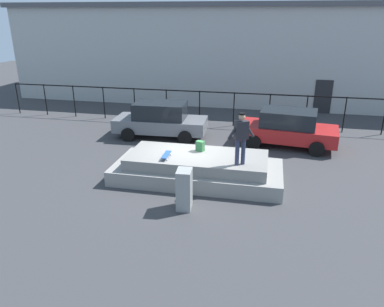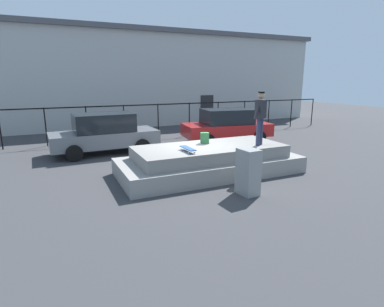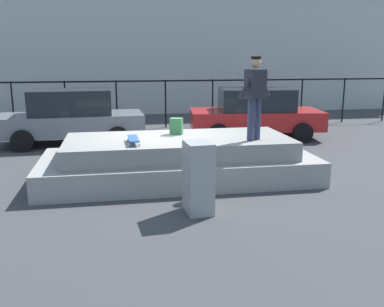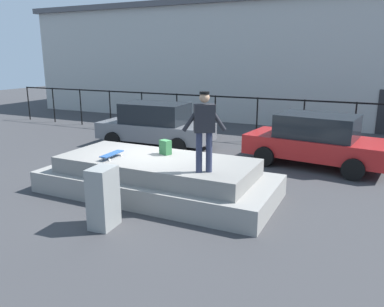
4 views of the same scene
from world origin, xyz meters
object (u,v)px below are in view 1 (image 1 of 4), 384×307
Objects in this scene: utility_box at (184,189)px; car_red_sedan_mid at (288,128)px; car_grey_sedan_near at (161,120)px; skateboard at (166,155)px; backpack at (200,146)px; skateboarder at (241,135)px.

car_red_sedan_mid is at bearing 59.23° from utility_box.
car_grey_sedan_near is at bearing 107.70° from utility_box.
skateboard is 1.37m from backpack.
car_grey_sedan_near reaches higher than skateboard.
car_red_sedan_mid is (3.25, 3.98, -0.28)m from backpack.
skateboarder reaches higher than skateboard.
skateboarder reaches higher than utility_box.
car_red_sedan_mid is 3.55× the size of utility_box.
skateboarder is 2.59m from utility_box.
utility_box is at bearing -133.43° from skateboarder.
backpack is (-1.53, 1.00, -0.84)m from skateboarder.
backpack is 4.89m from car_grey_sedan_near.
car_grey_sedan_near reaches higher than utility_box.
utility_box is (1.04, -1.70, -0.41)m from skateboard.
skateboard is 5.24m from car_grey_sedan_near.
car_red_sedan_mid is at bearing 48.80° from skateboard.
skateboard is 6.50m from car_red_sedan_mid.
backpack is 2.65m from utility_box.
car_grey_sedan_near is at bearing 108.86° from skateboard.
skateboarder is at bearing -2.07° from skateboard.
skateboarder reaches higher than car_grey_sedan_near.
car_grey_sedan_near is 7.20m from utility_box.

